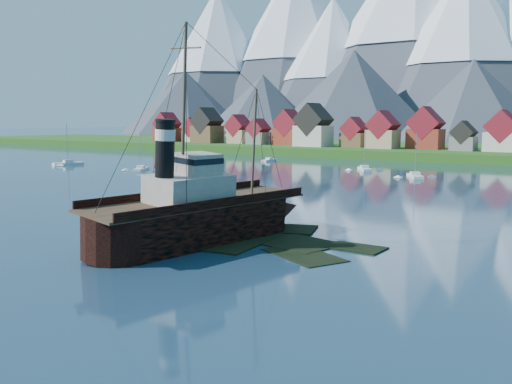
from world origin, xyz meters
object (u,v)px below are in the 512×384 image
Objects in this scene: sailboat_b at (68,164)px; sailboat_e at (415,176)px; sailboat_a at (141,169)px; sailboat_f at (269,161)px; tugboat_wreck at (208,213)px; sailboat_c at (364,169)px.

sailboat_e is (98.72, 24.61, -0.07)m from sailboat_b.
sailboat_a is 31.30m from sailboat_b.
sailboat_f is (41.12, 47.86, -0.06)m from sailboat_b.
sailboat_e is (-5.17, 82.76, -2.91)m from tugboat_wreck.
sailboat_f is (9.83, 47.74, -0.00)m from sailboat_a.
sailboat_f is at bearing 65.91° from sailboat_b.
tugboat_wreck is 2.99× the size of sailboat_f.
sailboat_a is (-72.59, 58.27, -2.91)m from tugboat_wreck.
tugboat_wreck reaches higher than sailboat_b.
sailboat_e reaches higher than sailboat_f.
tugboat_wreck is 95.82m from sailboat_c.
sailboat_c is 41.94m from sailboat_f.
sailboat_a is 1.05× the size of sailboat_f.
sailboat_c is (-22.89, 93.00, -2.89)m from tugboat_wreck.
sailboat_c is 20.46m from sailboat_e.
sailboat_e is (17.72, -10.23, -0.02)m from sailboat_c.
sailboat_b is (-31.30, -0.12, 0.06)m from sailboat_a.
sailboat_e is at bearing 101.39° from tugboat_wreck.
sailboat_c is 1.09× the size of sailboat_f.
sailboat_a is 0.96× the size of sailboat_c.
sailboat_a reaches higher than sailboat_f.
tugboat_wreck reaches higher than sailboat_c.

